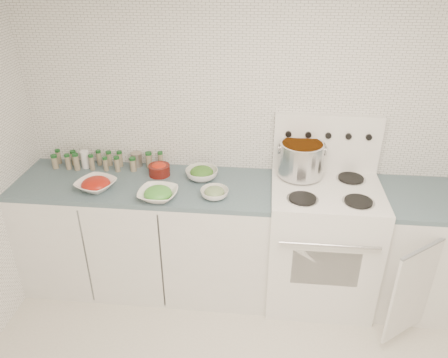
% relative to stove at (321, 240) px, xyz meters
% --- Properties ---
extents(room_walls, '(3.54, 3.04, 2.52)m').
position_rel_stove_xyz_m(room_walls, '(-0.48, -1.19, 1.06)').
color(room_walls, white).
rests_on(room_walls, ground).
extents(counter_left, '(1.85, 0.62, 0.90)m').
position_rel_stove_xyz_m(counter_left, '(-1.30, 0.00, -0.05)').
color(counter_left, white).
rests_on(counter_left, ground).
extents(stove, '(0.76, 0.70, 1.36)m').
position_rel_stove_xyz_m(stove, '(0.00, 0.00, 0.00)').
color(stove, white).
rests_on(stove, ground).
extents(counter_right, '(0.89, 0.87, 0.90)m').
position_rel_stove_xyz_m(counter_right, '(0.82, -0.00, -0.05)').
color(counter_right, white).
rests_on(counter_right, ground).
extents(stock_pot, '(0.34, 0.32, 0.24)m').
position_rel_stove_xyz_m(stock_pot, '(-0.18, 0.16, 0.58)').
color(stock_pot, silver).
rests_on(stock_pot, stove).
extents(bowl_tomato, '(0.33, 0.33, 0.09)m').
position_rel_stove_xyz_m(bowl_tomato, '(-1.60, -0.12, 0.44)').
color(bowl_tomato, white).
rests_on(bowl_tomato, counter_left).
extents(bowl_snowpea, '(0.28, 0.28, 0.09)m').
position_rel_stove_xyz_m(bowl_snowpea, '(-1.14, -0.20, 0.44)').
color(bowl_snowpea, white).
rests_on(bowl_snowpea, counter_left).
extents(bowl_broccoli, '(0.31, 0.31, 0.09)m').
position_rel_stove_xyz_m(bowl_broccoli, '(-0.89, 0.11, 0.45)').
color(bowl_broccoli, white).
rests_on(bowl_broccoli, counter_left).
extents(bowl_zucchini, '(0.23, 0.23, 0.08)m').
position_rel_stove_xyz_m(bowl_zucchini, '(-0.77, -0.15, 0.44)').
color(bowl_zucchini, white).
rests_on(bowl_zucchini, counter_left).
extents(bowl_pepper, '(0.16, 0.16, 0.10)m').
position_rel_stove_xyz_m(bowl_pepper, '(-1.21, 0.13, 0.45)').
color(bowl_pepper, '#56140E').
rests_on(bowl_pepper, counter_left).
extents(salt_canister, '(0.08, 0.08, 0.13)m').
position_rel_stove_xyz_m(salt_canister, '(-1.80, 0.20, 0.47)').
color(salt_canister, white).
rests_on(salt_canister, counter_left).
extents(tin_can, '(0.11, 0.11, 0.11)m').
position_rel_stove_xyz_m(tin_can, '(-1.42, 0.26, 0.46)').
color(tin_can, gray).
rests_on(tin_can, counter_left).
extents(spice_cluster, '(0.85, 0.15, 0.13)m').
position_rel_stove_xyz_m(spice_cluster, '(-1.68, 0.21, 0.46)').
color(spice_cluster, gray).
rests_on(spice_cluster, counter_left).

